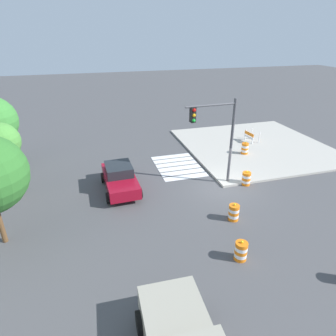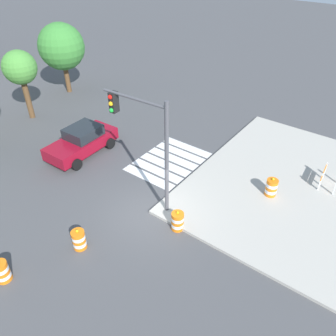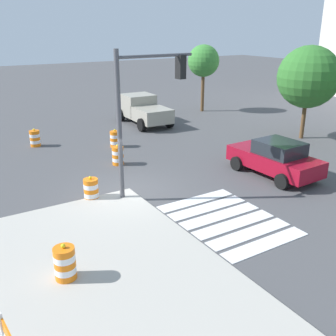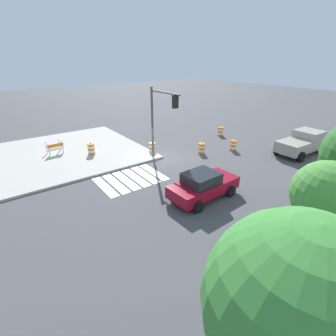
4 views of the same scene
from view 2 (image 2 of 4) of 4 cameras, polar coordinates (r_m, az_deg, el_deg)
The scene contains 12 objects.
ground_plane at distance 15.86m, azimuth -3.27°, elevation -7.74°, with size 120.00×120.00×0.00m, color #474749.
sidewalk_corner at distance 18.30m, azimuth 24.28°, elevation -4.26°, with size 12.00×12.00×0.15m, color #ADA89E.
crosswalk_stripes at distance 19.15m, azimuth 0.16°, elevation 1.15°, with size 4.35×3.20×0.02m.
sports_car at distance 20.13m, azimuth -14.48°, elevation 4.51°, with size 4.36×2.25×1.63m.
traffic_barrel_near_corner at distance 14.56m, azimuth -14.99°, elevation -11.75°, with size 0.56×0.56×1.02m.
traffic_barrel_median_near at distance 14.50m, azimuth -26.55°, elevation -15.54°, with size 0.56×0.56×1.02m.
traffic_barrel_median_far at distance 14.83m, azimuth 1.64°, elevation -9.06°, with size 0.56×0.56×1.02m.
traffic_barrel_on_sidewalk at distance 17.09m, azimuth 17.27°, elevation -3.19°, with size 0.56×0.56×1.02m.
construction_barricade at distance 18.66m, azimuth 25.44°, elevation -1.24°, with size 1.30×0.88×1.00m.
traffic_light_pole at distance 14.11m, azimuth -4.10°, elevation 5.99°, with size 0.50×3.29×5.50m.
street_tree_streetside_far at distance 24.50m, azimuth -24.02°, elevation 15.27°, with size 2.20×2.20×4.67m.
street_tree_corner_lot at distance 28.04m, azimuth -17.77°, elevation 19.13°, with size 3.47×3.47×5.33m.
Camera 2 is at (-8.64, -7.56, 10.93)m, focal length 35.63 mm.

